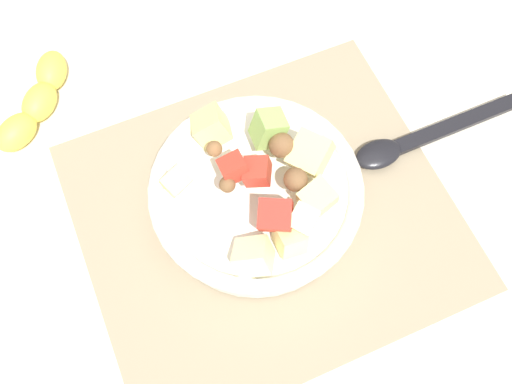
# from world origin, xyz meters

# --- Properties ---
(ground_plane) EXTENTS (2.40, 2.40, 0.00)m
(ground_plane) POSITION_xyz_m (0.00, 0.00, 0.00)
(ground_plane) COLOR silver
(placemat) EXTENTS (0.40, 0.36, 0.01)m
(placemat) POSITION_xyz_m (0.00, 0.00, 0.00)
(placemat) COLOR gray
(placemat) RESTS_ON ground_plane
(salad_bowl) EXTENTS (0.23, 0.23, 0.11)m
(salad_bowl) POSITION_xyz_m (0.01, -0.01, 0.04)
(salad_bowl) COLOR white
(salad_bowl) RESTS_ON placemat
(serving_spoon) EXTENTS (0.22, 0.04, 0.01)m
(serving_spoon) POSITION_xyz_m (-0.19, -0.01, 0.01)
(serving_spoon) COLOR black
(serving_spoon) RESTS_ON placemat
(banana_whole) EXTENTS (0.12, 0.13, 0.04)m
(banana_whole) POSITION_xyz_m (0.20, -0.24, 0.02)
(banana_whole) COLOR yellow
(banana_whole) RESTS_ON ground_plane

